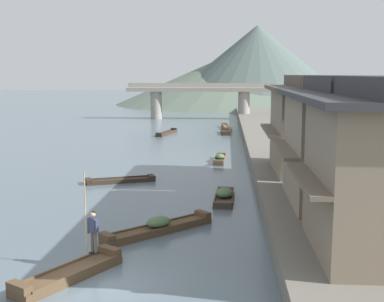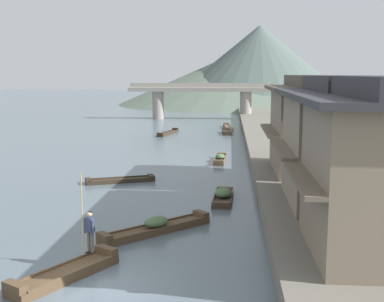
% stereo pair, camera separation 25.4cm
% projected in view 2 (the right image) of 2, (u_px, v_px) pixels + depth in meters
% --- Properties ---
extents(ground_plane, '(400.00, 400.00, 0.00)m').
position_uv_depth(ground_plane, '(95.00, 288.00, 16.85)').
color(ground_plane, slate).
extents(riverbank_right, '(18.00, 110.00, 0.90)m').
position_uv_depth(riverbank_right, '(347.00, 148.00, 45.22)').
color(riverbank_right, '#6B665B').
rests_on(riverbank_right, ground).
extents(boat_foreground_poled, '(3.11, 4.28, 0.57)m').
position_uv_depth(boat_foreground_poled, '(65.00, 274.00, 17.57)').
color(boat_foreground_poled, brown).
rests_on(boat_foreground_poled, ground).
extents(boatman_person, '(0.52, 0.38, 3.04)m').
position_uv_depth(boatman_person, '(89.00, 227.00, 18.36)').
color(boatman_person, black).
rests_on(boatman_person, boat_foreground_poled).
extents(boat_moored_nearest, '(4.72, 4.59, 0.73)m').
position_uv_depth(boat_moored_nearest, '(156.00, 227.00, 22.69)').
color(boat_moored_nearest, brown).
rests_on(boat_moored_nearest, ground).
extents(boat_moored_second, '(1.45, 5.85, 0.55)m').
position_uv_depth(boat_moored_second, '(228.00, 128.00, 65.38)').
color(boat_moored_second, brown).
rests_on(boat_moored_second, ground).
extents(boat_moored_third, '(4.61, 2.63, 0.35)m').
position_uv_depth(boat_moored_third, '(120.00, 180.00, 33.30)').
color(boat_moored_third, '#33281E').
rests_on(boat_moored_third, ground).
extents(boat_moored_far, '(2.04, 5.65, 0.49)m').
position_uv_depth(boat_moored_far, '(168.00, 133.00, 59.54)').
color(boat_moored_far, '#33281E').
rests_on(boat_moored_far, ground).
extents(boat_midriver_drifting, '(1.04, 4.14, 0.66)m').
position_uv_depth(boat_midriver_drifting, '(220.00, 159.00, 40.92)').
color(boat_midriver_drifting, brown).
rests_on(boat_midriver_drifting, ground).
extents(boat_midriver_upstream, '(1.24, 3.88, 0.52)m').
position_uv_depth(boat_midriver_upstream, '(227.00, 132.00, 59.95)').
color(boat_midriver_upstream, '#33281E').
rests_on(boat_midriver_upstream, ground).
extents(boat_upstream_distant, '(1.23, 3.90, 0.72)m').
position_uv_depth(boat_upstream_distant, '(223.00, 196.00, 28.40)').
color(boat_upstream_distant, '#423328').
rests_on(boat_upstream_distant, ground).
extents(house_waterfront_second, '(6.30, 7.25, 6.14)m').
position_uv_depth(house_waterfront_second, '(344.00, 142.00, 24.04)').
color(house_waterfront_second, gray).
rests_on(house_waterfront_second, riverbank_right).
extents(house_waterfront_tall, '(5.77, 8.20, 6.14)m').
position_uv_depth(house_waterfront_tall, '(311.00, 125.00, 32.09)').
color(house_waterfront_tall, '#7F705B').
rests_on(house_waterfront_tall, riverbank_right).
extents(stone_bridge, '(23.10, 2.40, 5.66)m').
position_uv_depth(stone_bridge, '(202.00, 96.00, 78.90)').
color(stone_bridge, gray).
rests_on(stone_bridge, ground).
extents(hill_far_west, '(60.83, 60.83, 13.18)m').
position_uv_depth(hill_far_west, '(247.00, 76.00, 118.83)').
color(hill_far_west, '#5B6B5B').
rests_on(hill_far_west, ground).
extents(hill_far_centre, '(44.73, 44.73, 17.95)m').
position_uv_depth(hill_far_centre, '(259.00, 65.00, 113.64)').
color(hill_far_centre, '#4C5B56').
rests_on(hill_far_centre, ground).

